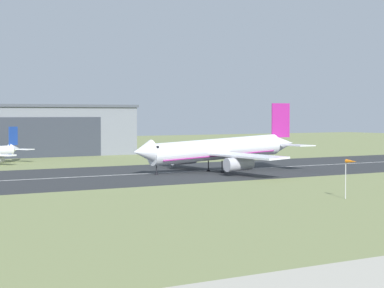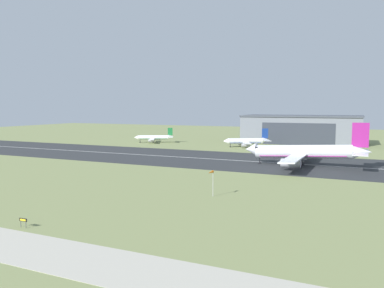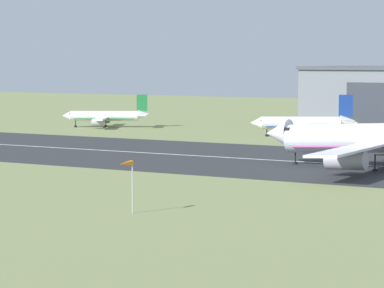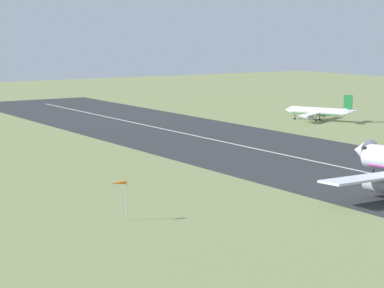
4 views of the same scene
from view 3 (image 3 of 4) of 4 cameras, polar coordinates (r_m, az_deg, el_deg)
ground_plane at (r=112.96m, az=-6.95°, el=-4.07°), size 635.50×635.50×0.00m
runway_strip at (r=166.14m, az=5.51°, el=-1.05°), size 395.50×51.86×0.06m
runway_centreline at (r=166.13m, az=5.51°, el=-1.04°), size 355.95×0.70×0.01m
airplane_parked_west at (r=248.98m, az=-5.44°, el=1.75°), size 24.08×21.52×8.97m
airplane_parked_centre at (r=219.66m, az=6.94°, el=1.29°), size 25.52×21.27×10.04m
windsock_pole at (r=107.54m, az=-4.16°, el=-1.41°), size 0.78×2.76×6.42m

